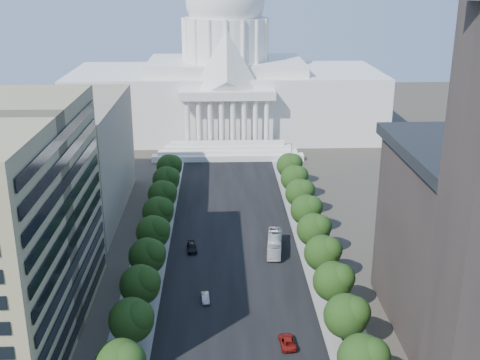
{
  "coord_description": "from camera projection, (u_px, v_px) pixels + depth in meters",
  "views": [
    {
      "loc": [
        -3.08,
        -51.56,
        60.68
      ],
      "look_at": [
        1.79,
        81.43,
        14.99
      ],
      "focal_mm": 45.0,
      "sensor_mm": 36.0,
      "label": 1
    }
  ],
  "objects": [
    {
      "name": "tree_l_f",
      "position": [
        154.0,
        231.0,
        133.71
      ],
      "size": [
        7.79,
        7.6,
        9.97
      ],
      "color": "#33261C",
      "rests_on": "ground"
    },
    {
      "name": "tree_l_j",
      "position": [
        170.0,
        166.0,
        179.08
      ],
      "size": [
        7.79,
        7.6,
        9.97
      ],
      "color": "#33261C",
      "rests_on": "ground"
    },
    {
      "name": "road_asphalt",
      "position": [
        232.0,
        225.0,
        153.61
      ],
      "size": [
        30.0,
        260.0,
        0.01
      ],
      "primitive_type": "cube",
      "color": "black",
      "rests_on": "ground"
    },
    {
      "name": "tree_r_h",
      "position": [
        301.0,
        192.0,
        157.64
      ],
      "size": [
        7.79,
        7.6,
        9.97
      ],
      "color": "#33261C",
      "rests_on": "ground"
    },
    {
      "name": "tree_l_i",
      "position": [
        167.0,
        179.0,
        167.74
      ],
      "size": [
        7.79,
        7.6,
        9.97
      ],
      "color": "#33261C",
      "rests_on": "ground"
    },
    {
      "name": "sidewalk_left",
      "position": [
        157.0,
        226.0,
        152.96
      ],
      "size": [
        8.0,
        260.0,
        0.02
      ],
      "primitive_type": "cube",
      "color": "gray",
      "rests_on": "ground"
    },
    {
      "name": "capitol",
      "position": [
        226.0,
        83.0,
        236.8
      ],
      "size": [
        120.0,
        56.0,
        73.0
      ],
      "color": "white",
      "rests_on": "ground"
    },
    {
      "name": "tree_r_g",
      "position": [
        307.0,
        209.0,
        146.3
      ],
      "size": [
        7.79,
        7.6,
        9.97
      ],
      "color": "#33261C",
      "rests_on": "ground"
    },
    {
      "name": "tree_r_j",
      "position": [
        290.0,
        165.0,
        180.32
      ],
      "size": [
        7.79,
        7.6,
        9.97
      ],
      "color": "#33261C",
      "rests_on": "ground"
    },
    {
      "name": "tree_l_d",
      "position": [
        142.0,
        284.0,
        111.03
      ],
      "size": [
        7.79,
        7.6,
        9.97
      ],
      "color": "#33261C",
      "rests_on": "ground"
    },
    {
      "name": "streetlight_e",
      "position": [
        300.0,
        177.0,
        171.32
      ],
      "size": [
        2.61,
        0.44,
        9.0
      ],
      "color": "gray",
      "rests_on": "ground"
    },
    {
      "name": "tree_r_d",
      "position": [
        335.0,
        280.0,
        112.27
      ],
      "size": [
        7.79,
        7.6,
        9.97
      ],
      "color": "#33261C",
      "rests_on": "ground"
    },
    {
      "name": "tree_l_e",
      "position": [
        149.0,
        255.0,
        122.37
      ],
      "size": [
        7.79,
        7.6,
        9.97
      ],
      "color": "#33261C",
      "rests_on": "ground"
    },
    {
      "name": "car_dark_b",
      "position": [
        192.0,
        248.0,
        138.78
      ],
      "size": [
        2.73,
        5.57,
        1.56
      ],
      "primitive_type": "imported",
      "rotation": [
        0.0,
        0.0,
        0.1
      ],
      "color": "black",
      "rests_on": "ground"
    },
    {
      "name": "tree_r_i",
      "position": [
        295.0,
        178.0,
        168.98
      ],
      "size": [
        7.79,
        7.6,
        9.97
      ],
      "color": "#33261C",
      "rests_on": "ground"
    },
    {
      "name": "streetlight_b",
      "position": [
        358.0,
        321.0,
        100.43
      ],
      "size": [
        2.61,
        0.44,
        9.0
      ],
      "color": "gray",
      "rests_on": "ground"
    },
    {
      "name": "tree_r_b",
      "position": [
        365.0,
        358.0,
        89.59
      ],
      "size": [
        7.79,
        7.6,
        9.97
      ],
      "color": "#33261C",
      "rests_on": "ground"
    },
    {
      "name": "tree_l_c",
      "position": [
        133.0,
        319.0,
        99.69
      ],
      "size": [
        7.79,
        7.6,
        9.97
      ],
      "color": "#33261C",
      "rests_on": "ground"
    },
    {
      "name": "tree_r_f",
      "position": [
        315.0,
        229.0,
        134.96
      ],
      "size": [
        7.79,
        7.6,
        9.97
      ],
      "color": "#33261C",
      "rests_on": "ground"
    },
    {
      "name": "sidewalk_right",
      "position": [
        306.0,
        224.0,
        154.27
      ],
      "size": [
        8.0,
        260.0,
        0.02
      ],
      "primitive_type": "cube",
      "color": "gray",
      "rests_on": "ground"
    },
    {
      "name": "car_red",
      "position": [
        287.0,
        342.0,
        103.4
      ],
      "size": [
        2.86,
        5.67,
        1.54
      ],
      "primitive_type": "imported",
      "rotation": [
        0.0,
        0.0,
        3.2
      ],
      "color": "maroon",
      "rests_on": "ground"
    },
    {
      "name": "tree_r_e",
      "position": [
        324.0,
        252.0,
        123.61
      ],
      "size": [
        7.79,
        7.6,
        9.97
      ],
      "color": "#33261C",
      "rests_on": "ground"
    },
    {
      "name": "office_block_left_far",
      "position": [
        47.0,
        159.0,
        156.54
      ],
      "size": [
        38.0,
        52.0,
        30.0
      ],
      "primitive_type": "cube",
      "color": "gray",
      "rests_on": "ground"
    },
    {
      "name": "tree_l_h",
      "position": [
        163.0,
        194.0,
        156.4
      ],
      "size": [
        7.79,
        7.6,
        9.97
      ],
      "color": "#33261C",
      "rests_on": "ground"
    },
    {
      "name": "tree_r_c",
      "position": [
        348.0,
        315.0,
        100.93
      ],
      "size": [
        7.79,
        7.6,
        9.97
      ],
      "color": "#33261C",
      "rests_on": "ground"
    },
    {
      "name": "streetlight_c",
      "position": [
        331.0,
        255.0,
        124.06
      ],
      "size": [
        2.61,
        0.44,
        9.0
      ],
      "color": "gray",
      "rests_on": "ground"
    },
    {
      "name": "city_bus",
      "position": [
        275.0,
        243.0,
        138.56
      ],
      "size": [
        4.56,
        13.44,
        3.67
      ],
      "primitive_type": "imported",
      "rotation": [
        0.0,
        0.0,
        -0.11
      ],
      "color": "silver",
      "rests_on": "ground"
    },
    {
      "name": "car_silver",
      "position": [
        205.0,
        298.0,
        117.53
      ],
      "size": [
        1.86,
        4.28,
        1.37
      ],
      "primitive_type": "imported",
      "rotation": [
        0.0,
        0.0,
        0.1
      ],
      "color": "#A4A5AC",
      "rests_on": "ground"
    },
    {
      "name": "streetlight_d",
      "position": [
        313.0,
        210.0,
        147.69
      ],
      "size": [
        2.61,
        0.44,
        9.0
      ],
      "color": "gray",
      "rests_on": "ground"
    },
    {
      "name": "tree_l_g",
      "position": [
        159.0,
        211.0,
        145.05
      ],
      "size": [
        7.79,
        7.6,
        9.97
      ],
      "color": "#33261C",
      "rests_on": "ground"
    },
    {
      "name": "streetlight_f",
      "position": [
        290.0,
        153.0,
        194.94
      ],
      "size": [
        2.61,
        0.44,
        9.0
      ],
      "color": "gray",
      "rests_on": "ground"
    }
  ]
}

